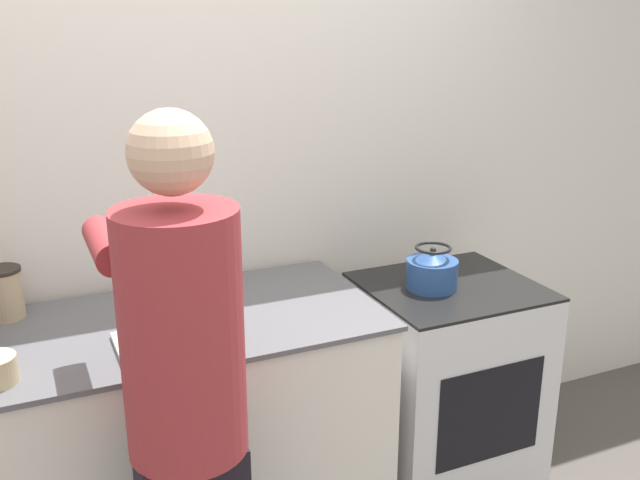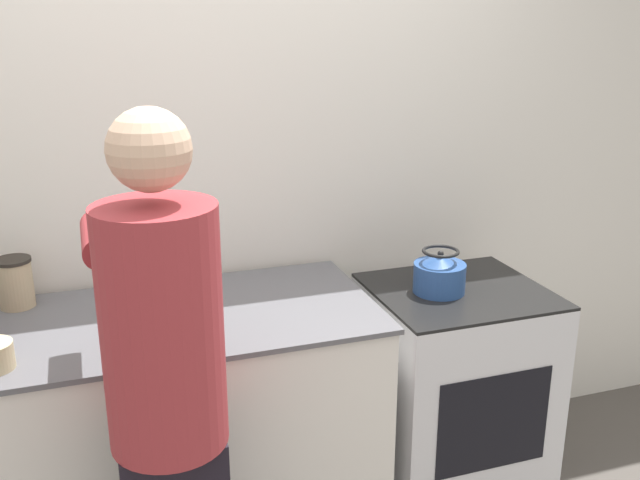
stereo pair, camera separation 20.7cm
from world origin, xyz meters
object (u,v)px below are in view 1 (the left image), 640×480
(cutting_board, at_px, (165,341))
(knife, at_px, (171,335))
(person, at_px, (186,401))
(canister_jar, at_px, (4,293))
(kettle, at_px, (432,271))
(oven, at_px, (445,387))

(cutting_board, bearing_deg, knife, 25.26)
(person, bearing_deg, canister_jar, 117.46)
(person, height_order, canister_jar, person)
(cutting_board, bearing_deg, canister_jar, 136.96)
(person, relative_size, knife, 7.60)
(person, bearing_deg, kettle, 24.78)
(knife, bearing_deg, oven, 8.10)
(canister_jar, bearing_deg, knife, -40.97)
(person, bearing_deg, oven, 22.88)
(kettle, bearing_deg, canister_jar, 168.70)
(oven, xyz_separation_m, knife, (-1.11, -0.10, 0.49))
(oven, relative_size, person, 0.53)
(oven, distance_m, knife, 1.22)
(oven, height_order, kettle, kettle)
(person, relative_size, cutting_board, 5.68)
(oven, relative_size, knife, 3.99)
(cutting_board, relative_size, kettle, 1.52)
(cutting_board, distance_m, knife, 0.03)
(knife, bearing_deg, person, -94.28)
(oven, distance_m, kettle, 0.52)
(oven, height_order, person, person)
(oven, bearing_deg, cutting_board, -174.53)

